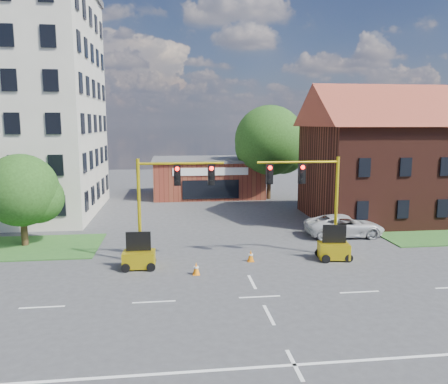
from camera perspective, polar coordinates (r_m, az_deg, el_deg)
The scene contains 15 objects.
ground at distance 21.52m, azimuth 4.67°, elevation -13.49°, with size 120.00×120.00×0.00m, color #3E3E40.
lane_markings at distance 18.84m, azimuth 6.57°, elevation -16.90°, with size 60.00×36.00×0.01m, color white, non-canonical shape.
brick_shop at distance 49.99m, azimuth -2.16°, elevation 2.00°, with size 12.40×8.40×4.30m.
townhouse_row at distance 41.84m, azimuth 25.07°, elevation 4.99°, with size 21.00×11.00×11.50m.
tree_large at distance 47.87m, azimuth 6.40°, elevation 6.38°, with size 7.97×7.59×10.17m.
tree_nw_front at distance 31.90m, azimuth -24.48°, elevation -0.05°, with size 5.07×4.83×6.24m.
signal_mast_west at distance 25.83m, azimuth -7.42°, elevation -0.67°, with size 5.30×0.60×6.20m.
signal_mast_east at distance 27.16m, azimuth 11.28°, elevation -0.30°, with size 5.30×0.60×6.20m.
trailer_west at distance 25.62m, azimuth -11.05°, elevation -8.39°, with size 1.84×1.27×2.04m.
trailer_east at distance 27.55m, azimuth 14.14°, elevation -7.25°, with size 1.97×1.47×2.06m.
cone_a at distance 24.29m, azimuth -3.65°, elevation -9.96°, with size 0.40×0.40×0.70m.
cone_b at distance 27.06m, azimuth -9.69°, elevation -8.08°, with size 0.40×0.40×0.70m.
cone_c at distance 26.50m, azimuth 3.51°, elevation -8.33°, with size 0.40×0.40×0.70m.
cone_d at distance 28.68m, azimuth 14.21°, elevation -7.25°, with size 0.40×0.40×0.70m.
pickup_white at distance 33.27m, azimuth 15.45°, elevation -4.25°, with size 2.63×5.70×1.58m, color white.
Camera 1 is at (-4.06, -19.47, 8.20)m, focal length 35.00 mm.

